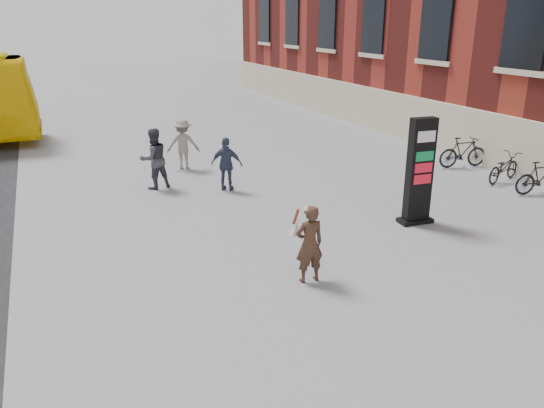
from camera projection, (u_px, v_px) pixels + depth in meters
name	position (u px, v px, depth m)	size (l,w,h in m)	color
ground	(295.00, 279.00, 10.13)	(100.00, 100.00, 0.00)	#9E9EA3
info_pylon	(419.00, 172.00, 12.51)	(0.85, 0.48, 2.57)	black
woman	(309.00, 243.00, 9.82)	(0.58, 0.53, 1.52)	#3B2418
pedestrian_a	(154.00, 159.00, 15.24)	(0.86, 0.67, 1.77)	#37363E
pedestrian_b	(183.00, 144.00, 17.28)	(1.07, 0.61, 1.65)	gray
pedestrian_c	(227.00, 164.00, 15.10)	(0.90, 0.38, 1.54)	#343E58
bike_5	(541.00, 178.00, 14.86)	(0.45, 1.60, 0.96)	black
bike_6	(504.00, 167.00, 16.05)	(0.57, 1.65, 0.87)	black
bike_7	(463.00, 152.00, 17.53)	(0.48, 1.70, 1.02)	black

